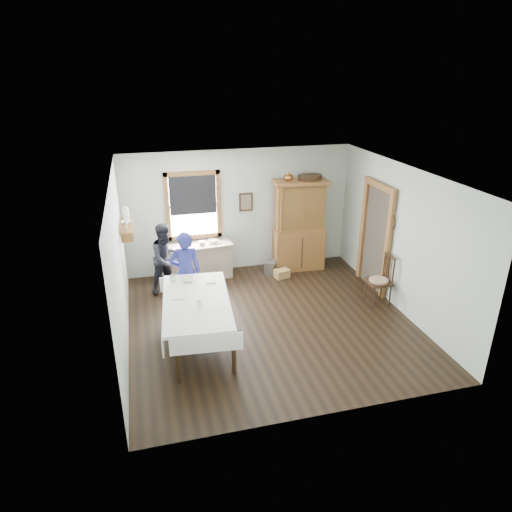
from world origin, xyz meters
name	(u,v)px	position (x,y,z in m)	size (l,w,h in m)	color
room	(271,253)	(0.00, 0.00, 1.35)	(5.01, 5.01, 2.70)	black
window	(193,202)	(-1.00, 2.46, 1.62)	(1.18, 0.07, 1.48)	white
doorway	(376,234)	(2.46, 0.85, 1.16)	(0.09, 1.14, 2.22)	#40382E
wall_shelf	(126,224)	(-2.37, 1.54, 1.57)	(0.24, 1.00, 0.44)	olive
framed_picture	(246,202)	(0.15, 2.46, 1.55)	(0.30, 0.04, 0.40)	#362313
rug_beater	(393,216)	(2.45, 0.30, 1.72)	(0.27, 0.27, 0.01)	black
work_counter	(200,261)	(-0.95, 2.16, 0.39)	(1.36, 0.52, 0.78)	tan
china_hutch	(299,225)	(1.29, 2.14, 1.02)	(1.20, 0.57, 2.04)	olive
dining_table	(198,323)	(-1.36, -0.41, 0.42)	(1.09, 2.08, 0.83)	white
spindle_chair	(379,280)	(2.22, 0.14, 0.50)	(0.46, 0.46, 1.01)	#362313
pail	(270,268)	(0.57, 1.96, 0.15)	(0.27, 0.27, 0.29)	gray
wicker_basket	(282,274)	(0.77, 1.72, 0.09)	(0.31, 0.22, 0.18)	#AA814D
woman_blue	(186,275)	(-1.40, 0.79, 0.73)	(0.53, 0.35, 1.46)	navy
figure_dark	(166,261)	(-1.69, 1.70, 0.67)	(0.65, 0.51, 1.34)	black
table_cup_a	(173,278)	(-1.66, 0.39, 0.88)	(0.13, 0.13, 0.10)	white
table_cup_b	(199,304)	(-1.34, -0.64, 0.88)	(0.10, 0.10, 0.09)	white
table_bowl	(188,280)	(-1.41, 0.31, 0.86)	(0.23, 0.23, 0.06)	white
counter_book	(211,243)	(-0.70, 2.14, 0.79)	(0.17, 0.23, 0.02)	#71654B
counter_bowl	(212,242)	(-0.67, 2.16, 0.81)	(0.21, 0.21, 0.07)	white
shelf_bowl	(126,222)	(-2.37, 1.55, 1.60)	(0.22, 0.22, 0.05)	white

